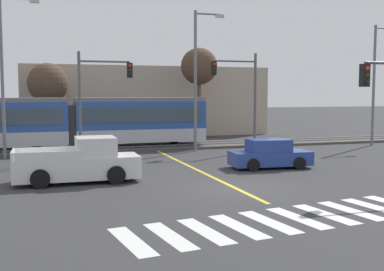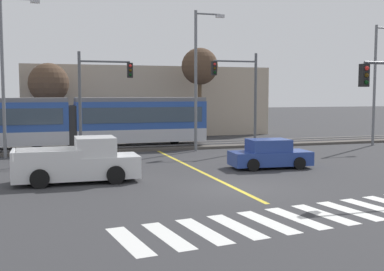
# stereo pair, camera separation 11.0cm
# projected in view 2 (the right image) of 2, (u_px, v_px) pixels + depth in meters

# --- Properties ---
(ground_plane) EXTENTS (200.00, 200.00, 0.00)m
(ground_plane) POSITION_uv_depth(u_px,v_px,m) (235.00, 188.00, 19.85)
(ground_plane) COLOR #333335
(track_bed) EXTENTS (120.00, 4.00, 0.18)m
(track_bed) POSITION_uv_depth(u_px,v_px,m) (152.00, 147.00, 34.40)
(track_bed) COLOR #4C4742
(track_bed) RESTS_ON ground
(rail_near) EXTENTS (120.00, 0.08, 0.10)m
(rail_near) POSITION_uv_depth(u_px,v_px,m) (154.00, 146.00, 33.70)
(rail_near) COLOR #939399
(rail_near) RESTS_ON track_bed
(rail_far) EXTENTS (120.00, 0.08, 0.10)m
(rail_far) POSITION_uv_depth(u_px,v_px,m) (149.00, 144.00, 35.07)
(rail_far) COLOR #939399
(rail_far) RESTS_ON track_bed
(light_rail_tram) EXTENTS (18.50, 2.64, 3.43)m
(light_rail_tram) POSITION_uv_depth(u_px,v_px,m) (72.00, 121.00, 32.54)
(light_rail_tram) COLOR #B7BAC1
(light_rail_tram) RESTS_ON track_bed
(crosswalk_stripe_0) EXTENTS (0.93, 2.85, 0.01)m
(crosswalk_stripe_0) POSITION_uv_depth(u_px,v_px,m) (129.00, 241.00, 12.78)
(crosswalk_stripe_0) COLOR silver
(crosswalk_stripe_0) RESTS_ON ground
(crosswalk_stripe_1) EXTENTS (0.93, 2.85, 0.01)m
(crosswalk_stripe_1) POSITION_uv_depth(u_px,v_px,m) (167.00, 236.00, 13.25)
(crosswalk_stripe_1) COLOR silver
(crosswalk_stripe_1) RESTS_ON ground
(crosswalk_stripe_2) EXTENTS (0.93, 2.85, 0.01)m
(crosswalk_stripe_2) POSITION_uv_depth(u_px,v_px,m) (203.00, 231.00, 13.72)
(crosswalk_stripe_2) COLOR silver
(crosswalk_stripe_2) RESTS_ON ground
(crosswalk_stripe_3) EXTENTS (0.93, 2.85, 0.01)m
(crosswalk_stripe_3) POSITION_uv_depth(u_px,v_px,m) (236.00, 226.00, 14.19)
(crosswalk_stripe_3) COLOR silver
(crosswalk_stripe_3) RESTS_ON ground
(crosswalk_stripe_4) EXTENTS (0.93, 2.85, 0.01)m
(crosswalk_stripe_4) POSITION_uv_depth(u_px,v_px,m) (267.00, 222.00, 14.66)
(crosswalk_stripe_4) COLOR silver
(crosswalk_stripe_4) RESTS_ON ground
(crosswalk_stripe_5) EXTENTS (0.93, 2.85, 0.01)m
(crosswalk_stripe_5) POSITION_uv_depth(u_px,v_px,m) (297.00, 218.00, 15.13)
(crosswalk_stripe_5) COLOR silver
(crosswalk_stripe_5) RESTS_ON ground
(crosswalk_stripe_6) EXTENTS (0.93, 2.85, 0.01)m
(crosswalk_stripe_6) POSITION_uv_depth(u_px,v_px,m) (324.00, 214.00, 15.60)
(crosswalk_stripe_6) COLOR silver
(crosswalk_stripe_6) RESTS_ON ground
(crosswalk_stripe_7) EXTENTS (0.93, 2.85, 0.01)m
(crosswalk_stripe_7) POSITION_uv_depth(u_px,v_px,m) (350.00, 211.00, 16.07)
(crosswalk_stripe_7) COLOR silver
(crosswalk_stripe_7) RESTS_ON ground
(crosswalk_stripe_8) EXTENTS (0.93, 2.85, 0.01)m
(crosswalk_stripe_8) POSITION_uv_depth(u_px,v_px,m) (374.00, 207.00, 16.54)
(crosswalk_stripe_8) COLOR silver
(crosswalk_stripe_8) RESTS_ON ground
(lane_centre_line) EXTENTS (0.20, 16.31, 0.01)m
(lane_centre_line) POSITION_uv_depth(u_px,v_px,m) (196.00, 169.00, 24.77)
(lane_centre_line) COLOR gold
(lane_centre_line) RESTS_ON ground
(sedan_crossing) EXTENTS (4.32, 2.16, 1.52)m
(sedan_crossing) POSITION_uv_depth(u_px,v_px,m) (270.00, 155.00, 25.21)
(sedan_crossing) COLOR #284293
(sedan_crossing) RESTS_ON ground
(pickup_truck) EXTENTS (5.43, 2.29, 1.98)m
(pickup_truck) POSITION_uv_depth(u_px,v_px,m) (80.00, 163.00, 21.21)
(pickup_truck) COLOR silver
(pickup_truck) RESTS_ON ground
(traffic_light_far_left) EXTENTS (3.25, 0.38, 6.36)m
(traffic_light_far_left) POSITION_uv_depth(u_px,v_px,m) (97.00, 90.00, 28.63)
(traffic_light_far_left) COLOR #515459
(traffic_light_far_left) RESTS_ON ground
(traffic_light_far_right) EXTENTS (3.25, 0.38, 6.58)m
(traffic_light_far_right) POSITION_uv_depth(u_px,v_px,m) (242.00, 88.00, 32.15)
(traffic_light_far_right) COLOR #515459
(traffic_light_far_right) RESTS_ON ground
(street_lamp_west) EXTENTS (2.33, 0.28, 9.71)m
(street_lamp_west) POSITION_uv_depth(u_px,v_px,m) (6.00, 67.00, 28.62)
(street_lamp_west) COLOR slate
(street_lamp_west) RESTS_ON ground
(street_lamp_centre) EXTENTS (2.10, 0.28, 9.37)m
(street_lamp_centre) POSITION_uv_depth(u_px,v_px,m) (198.00, 73.00, 32.16)
(street_lamp_centre) COLOR slate
(street_lamp_centre) RESTS_ON ground
(street_lamp_east) EXTENTS (2.29, 0.28, 8.92)m
(street_lamp_east) POSITION_uv_depth(u_px,v_px,m) (377.00, 78.00, 35.77)
(street_lamp_east) COLOR slate
(street_lamp_east) RESTS_ON ground
(bare_tree_west) EXTENTS (3.13, 3.13, 6.25)m
(bare_tree_west) POSITION_uv_depth(u_px,v_px,m) (49.00, 84.00, 37.43)
(bare_tree_west) COLOR brown
(bare_tree_west) RESTS_ON ground
(bare_tree_east) EXTENTS (3.07, 3.07, 7.68)m
(bare_tree_east) POSITION_uv_depth(u_px,v_px,m) (200.00, 67.00, 40.12)
(bare_tree_east) COLOR brown
(bare_tree_east) RESTS_ON ground
(building_backdrop_far) EXTENTS (22.28, 6.00, 6.31)m
(building_backdrop_far) POSITION_uv_depth(u_px,v_px,m) (147.00, 101.00, 45.13)
(building_backdrop_far) COLOR tan
(building_backdrop_far) RESTS_ON ground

